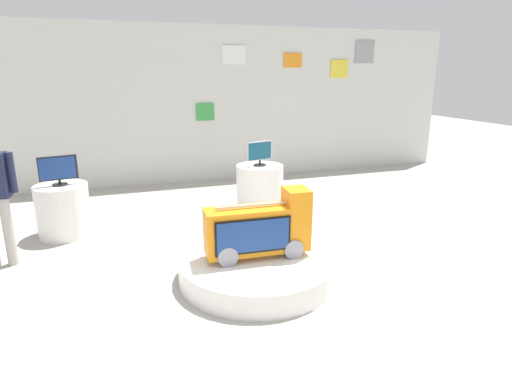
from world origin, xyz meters
name	(u,v)px	position (x,y,z in m)	size (l,w,h in m)	color
ground_plane	(273,292)	(0.00, 0.00, 0.00)	(30.00, 30.00, 0.00)	#B2ADA3
back_wall_display	(191,105)	(0.01, 5.09, 1.64)	(12.38, 0.13, 3.27)	silver
main_display_pedestal	(257,267)	(-0.06, 0.39, 0.13)	(1.82, 1.82, 0.27)	white
novelty_firetruck_tv	(260,230)	(-0.03, 0.38, 0.59)	(1.21, 0.44, 0.78)	gray
display_pedestal_left_rear	(63,210)	(-2.34, 2.52, 0.38)	(0.74, 0.74, 0.76)	white
tv_on_left_rear	(58,170)	(-2.34, 2.52, 0.99)	(0.51, 0.21, 0.43)	black
display_pedestal_center_rear	(260,187)	(0.80, 2.86, 0.38)	(0.82, 0.82, 0.76)	white
tv_on_center_rear	(260,152)	(0.80, 2.85, 0.99)	(0.49, 0.21, 0.42)	black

